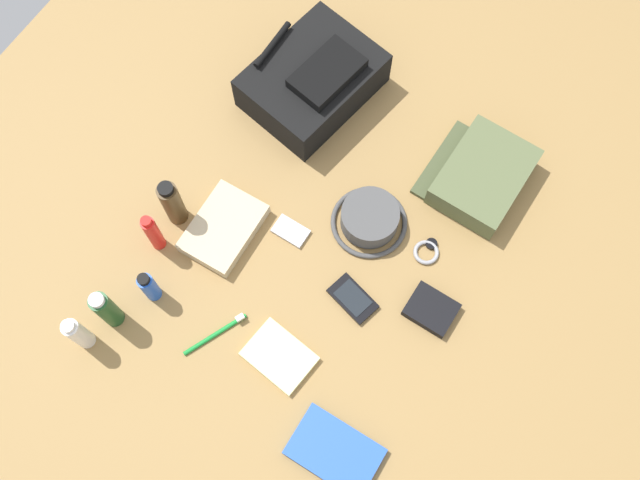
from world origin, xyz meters
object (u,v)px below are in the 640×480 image
object	(u,v)px
wallet	(432,309)
shampoo_bottle	(106,309)
sunscreen_spray	(153,233)
cell_phone	(353,299)
toiletry_pouch	(481,176)
toothbrush	(219,332)
deodorant_spray	(149,287)
notepad	(279,356)
backpack	(313,80)
wristwatch	(427,251)
paperback_novel	(335,452)
cologne_bottle	(172,203)
folded_towel	(224,228)
bucket_hat	(370,219)
toothpaste_tube	(78,333)
media_player	(291,231)

from	to	relation	value
wallet	shampoo_bottle	bearing A→B (deg)	124.06
sunscreen_spray	cell_phone	bearing A→B (deg)	-74.72
toiletry_pouch	toothbrush	bearing A→B (deg)	153.36
toiletry_pouch	cell_phone	world-z (taller)	toiletry_pouch
deodorant_spray	notepad	distance (m)	0.34
sunscreen_spray	wallet	xyz separation A→B (m)	(0.20, -0.63, -0.06)
cell_phone	toothbrush	bearing A→B (deg)	136.41
shampoo_bottle	wallet	world-z (taller)	shampoo_bottle
backpack	toothbrush	xyz separation A→B (m)	(-0.65, -0.16, -0.05)
backpack	wristwatch	xyz separation A→B (m)	(-0.23, -0.46, -0.05)
deodorant_spray	paperback_novel	distance (m)	0.56
shampoo_bottle	toothbrush	world-z (taller)	shampoo_bottle
cologne_bottle	wristwatch	bearing A→B (deg)	-66.83
deodorant_spray	folded_towel	distance (m)	0.23
paperback_novel	notepad	xyz separation A→B (m)	(0.11, 0.22, -0.00)
paperback_novel	folded_towel	distance (m)	0.58
paperback_novel	sunscreen_spray	bearing A→B (deg)	72.94
cell_phone	notepad	world-z (taller)	notepad
deodorant_spray	cologne_bottle	distance (m)	0.20
shampoo_bottle	cell_phone	size ratio (longest dim) A/B	1.26
bucket_hat	toiletry_pouch	bearing A→B (deg)	-36.10
paperback_novel	wallet	size ratio (longest dim) A/B	1.76
toothpaste_tube	media_player	size ratio (longest dim) A/B	1.72
toothpaste_tube	deodorant_spray	xyz separation A→B (m)	(0.17, -0.06, -0.01)
toiletry_pouch	wristwatch	distance (m)	0.23
deodorant_spray	cell_phone	xyz separation A→B (m)	(0.23, -0.40, -0.05)
paperback_novel	cell_phone	world-z (taller)	paperback_novel
paperback_novel	wristwatch	size ratio (longest dim) A/B	2.73
wallet	bucket_hat	bearing A→B (deg)	65.31
cologne_bottle	toothbrush	distance (m)	0.32
toiletry_pouch	toothpaste_tube	distance (m)	1.01
toiletry_pouch	sunscreen_spray	bearing A→B (deg)	133.83
sunscreen_spray	paperback_novel	size ratio (longest dim) A/B	0.78
bucket_hat	shampoo_bottle	xyz separation A→B (m)	(-0.52, 0.38, 0.05)
deodorant_spray	paperback_novel	bearing A→B (deg)	-98.33
cell_phone	toothpaste_tube	bearing A→B (deg)	131.04
cell_phone	wristwatch	bearing A→B (deg)	-24.70
toiletry_pouch	notepad	xyz separation A→B (m)	(-0.63, 0.18, -0.03)
bucket_hat	toothpaste_tube	world-z (taller)	toothpaste_tube
shampoo_bottle	deodorant_spray	bearing A→B (deg)	-24.12
deodorant_spray	wallet	distance (m)	0.65
shampoo_bottle	cologne_bottle	xyz separation A→B (m)	(0.29, 0.03, 0.00)
backpack	deodorant_spray	bearing A→B (deg)	177.61
toiletry_pouch	wallet	bearing A→B (deg)	-170.47
bucket_hat	wristwatch	bearing A→B (deg)	-86.51
shampoo_bottle	paperback_novel	distance (m)	0.59
toothpaste_tube	notepad	size ratio (longest dim) A/B	0.97
toiletry_pouch	media_player	world-z (taller)	toiletry_pouch
cologne_bottle	wristwatch	xyz separation A→B (m)	(0.24, -0.56, -0.07)
toothbrush	folded_towel	xyz separation A→B (m)	(0.21, 0.13, 0.01)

